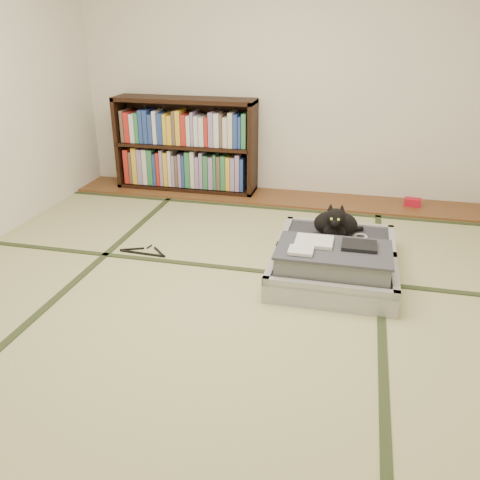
# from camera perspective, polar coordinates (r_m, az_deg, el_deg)

# --- Properties ---
(floor) EXTENTS (4.50, 4.50, 0.00)m
(floor) POSITION_cam_1_polar(r_m,az_deg,el_deg) (3.26, -2.30, -6.35)
(floor) COLOR tan
(floor) RESTS_ON ground
(wood_strip) EXTENTS (4.00, 0.50, 0.02)m
(wood_strip) POSITION_cam_1_polar(r_m,az_deg,el_deg) (5.05, 3.81, 4.81)
(wood_strip) COLOR brown
(wood_strip) RESTS_ON ground
(red_item) EXTENTS (0.16, 0.11, 0.07)m
(red_item) POSITION_cam_1_polar(r_m,az_deg,el_deg) (5.03, 18.80, 4.05)
(red_item) COLOR red
(red_item) RESTS_ON wood_strip
(room_shell) EXTENTS (4.50, 4.50, 4.50)m
(room_shell) POSITION_cam_1_polar(r_m,az_deg,el_deg) (2.83, -2.80, 20.26)
(room_shell) COLOR white
(room_shell) RESTS_ON ground
(tatami_borders) EXTENTS (4.00, 4.50, 0.01)m
(tatami_borders) POSITION_cam_1_polar(r_m,az_deg,el_deg) (3.68, -0.24, -2.57)
(tatami_borders) COLOR #2D381E
(tatami_borders) RESTS_ON ground
(bookcase) EXTENTS (1.42, 0.32, 0.92)m
(bookcase) POSITION_cam_1_polar(r_m,az_deg,el_deg) (5.21, -6.11, 10.39)
(bookcase) COLOR black
(bookcase) RESTS_ON wood_strip
(suitcase) EXTENTS (0.82, 1.09, 0.32)m
(suitcase) POSITION_cam_1_polar(r_m,az_deg,el_deg) (3.53, 10.53, -2.22)
(suitcase) COLOR #ACABB0
(suitcase) RESTS_ON floor
(cat) EXTENTS (0.36, 0.37, 0.29)m
(cat) POSITION_cam_1_polar(r_m,az_deg,el_deg) (3.73, 10.69, 1.79)
(cat) COLOR black
(cat) RESTS_ON suitcase
(cable_coil) EXTENTS (0.11, 0.11, 0.03)m
(cable_coil) POSITION_cam_1_polar(r_m,az_deg,el_deg) (3.79, 13.33, 0.32)
(cable_coil) COLOR white
(cable_coil) RESTS_ON suitcase
(hanger) EXTENTS (0.38, 0.18, 0.01)m
(hanger) POSITION_cam_1_polar(r_m,az_deg,el_deg) (3.91, -10.71, -1.31)
(hanger) COLOR black
(hanger) RESTS_ON floor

